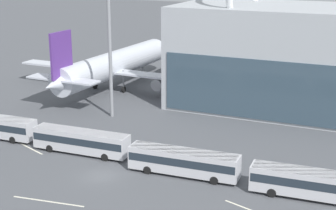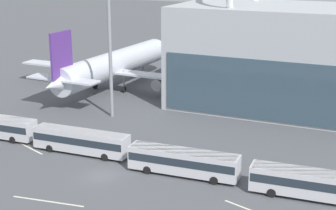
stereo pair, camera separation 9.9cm
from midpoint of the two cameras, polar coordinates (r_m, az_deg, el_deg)
ground_plane at (r=62.19m, az=-7.33°, el=-7.77°), size 440.00×440.00×0.00m
airliner_at_gate_near at (r=99.70m, az=-6.30°, el=4.38°), size 39.64×40.44×13.25m
shuttle_bus_2 at (r=68.59m, az=-9.58°, el=-3.86°), size 13.46×3.16×3.12m
shuttle_bus_3 at (r=61.11m, az=1.76°, el=-6.20°), size 13.49×3.34×3.12m
shuttle_bus_4 at (r=57.62m, az=15.82°, el=-8.31°), size 13.50×3.43×3.12m
floodlight_mast at (r=80.58m, az=-6.55°, el=10.34°), size 2.62×2.62×25.14m
lane_stripe_0 at (r=54.71m, az=9.04°, el=-11.38°), size 5.89×2.15×0.01m
lane_stripe_1 at (r=72.84m, az=-15.17°, el=-4.54°), size 6.73×2.87×0.01m
lane_stripe_2 at (r=57.13m, az=-13.10°, el=-10.36°), size 8.33×1.38×0.01m
lane_stripe_3 at (r=69.63m, az=-5.67°, el=-5.01°), size 8.08×2.55×0.01m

